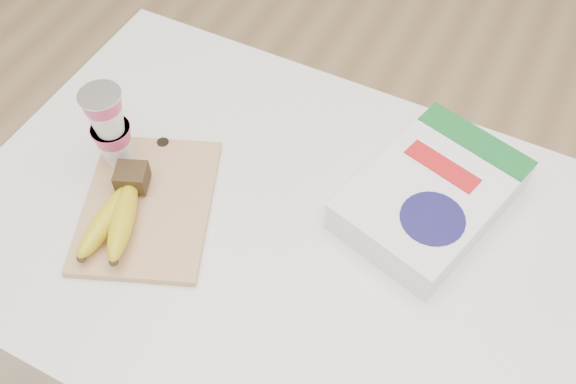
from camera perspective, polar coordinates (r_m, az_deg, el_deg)
The scene contains 5 objects.
table at distance 1.33m, azimuth 0.33°, elevation -12.84°, with size 1.04×0.69×0.78m, color white.
cutting_board at distance 1.03m, azimuth -12.35°, elevation -1.16°, with size 0.20×0.27×0.01m, color tan.
bananas at distance 1.00m, azimuth -14.90°, elevation -1.76°, with size 0.11×0.19×0.05m.
yogurt_stack at distance 1.03m, azimuth -15.60°, elevation 5.67°, with size 0.07×0.07×0.15m.
cereal_box at distance 1.01m, azimuth 12.60°, elevation -0.24°, with size 0.26×0.32×0.06m.
Camera 1 is at (0.23, -0.48, 1.60)m, focal length 40.00 mm.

